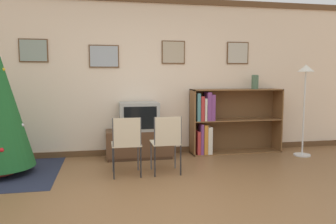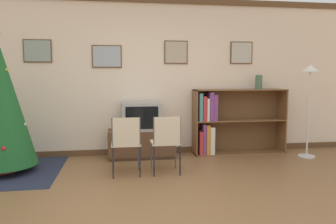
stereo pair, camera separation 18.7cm
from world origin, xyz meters
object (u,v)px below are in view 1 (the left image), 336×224
tv_console (139,144)px  folding_chair_right (167,141)px  television (139,116)px  vase (255,82)px  bookshelf (220,121)px  standing_lamp (305,86)px  folding_chair_left (127,142)px

tv_console → folding_chair_right: (0.28, -1.01, 0.24)m
television → vase: size_ratio=2.55×
bookshelf → standing_lamp: standing_lamp is taller
folding_chair_left → folding_chair_right: bearing=0.0°
television → vase: (2.08, 0.06, 0.56)m
standing_lamp → television: bearing=171.9°
tv_console → standing_lamp: standing_lamp is taller
tv_console → folding_chair_right: size_ratio=1.34×
bookshelf → standing_lamp: 1.54m
folding_chair_left → television: bearing=74.6°
folding_chair_right → vase: 2.24m
vase → bookshelf: bearing=178.5°
vase → standing_lamp: size_ratio=0.16×
tv_console → folding_chair_left: (-0.28, -1.01, 0.24)m
bookshelf → standing_lamp: bearing=-19.6°
folding_chair_right → bookshelf: 1.60m
tv_console → television: television is taller
television → folding_chair_left: size_ratio=0.78×
folding_chair_left → vase: vase is taller
folding_chair_right → folding_chair_left: bearing=180.0°
folding_chair_right → vase: bearing=30.5°
folding_chair_right → standing_lamp: bearing=13.7°
tv_console → television: 0.47m
folding_chair_left → vase: size_ratio=3.27×
bookshelf → folding_chair_left: bearing=-148.0°
folding_chair_right → bookshelf: bookshelf is taller
television → bookshelf: 1.46m
folding_chair_left → bookshelf: (1.73, 1.08, 0.10)m
vase → folding_chair_left: bearing=-155.8°
television → tv_console: bearing=90.0°
folding_chair_left → folding_chair_right: 0.55m
folding_chair_left → folding_chair_right: size_ratio=1.00×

